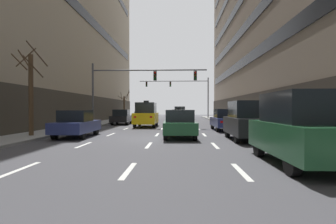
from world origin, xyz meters
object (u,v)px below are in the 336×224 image
at_px(car_driving_2, 77,124).
at_px(taxi_driving_0, 178,116).
at_px(car_parked_1, 247,121).
at_px(car_driving_4, 122,117).
at_px(car_parked_2, 226,120).
at_px(car_driving_1, 180,124).
at_px(traffic_signal_1, 184,89).
at_px(pedestrian_0, 273,118).
at_px(car_parked_0, 301,129).
at_px(street_tree_0, 31,91).
at_px(car_driving_5, 142,113).
at_px(car_driving_6, 180,113).
at_px(street_tree_1, 124,106).
at_px(taxi_driving_3, 146,115).
at_px(traffic_signal_0, 135,81).

bearing_deg(car_driving_2, taxi_driving_0, 71.16).
distance_m(taxi_driving_0, car_parked_1, 19.30).
xyz_separation_m(car_driving_4, car_parked_2, (9.73, -7.58, 0.03)).
bearing_deg(car_parked_1, car_driving_1, 163.11).
height_order(car_parked_1, traffic_signal_1, traffic_signal_1).
bearing_deg(pedestrian_0, car_parked_0, -105.27).
height_order(car_parked_1, street_tree_0, street_tree_0).
bearing_deg(taxi_driving_0, car_driving_2, -108.84).
relative_size(car_driving_4, car_driving_5, 0.97).
xyz_separation_m(car_driving_6, street_tree_1, (-8.81, 1.85, 1.13)).
xyz_separation_m(car_driving_1, taxi_driving_3, (-3.04, 9.15, 0.32)).
xyz_separation_m(car_driving_1, car_parked_1, (3.59, -1.09, 0.25)).
distance_m(car_driving_6, pedestrian_0, 22.50).
bearing_deg(car_driving_2, traffic_signal_0, 76.31).
relative_size(car_driving_2, street_tree_0, 0.81).
bearing_deg(traffic_signal_0, car_parked_1, -52.02).
xyz_separation_m(car_driving_2, car_driving_5, (0.21, 27.61, 0.27)).
height_order(car_driving_2, taxi_driving_3, taxi_driving_3).
bearing_deg(car_driving_5, car_driving_6, -28.24).
xyz_separation_m(taxi_driving_3, car_driving_4, (-3.09, 3.67, -0.33)).
bearing_deg(car_parked_1, car_driving_4, 124.97).
height_order(taxi_driving_0, car_parked_2, taxi_driving_0).
bearing_deg(car_parked_2, car_driving_2, -151.99).
relative_size(car_driving_5, traffic_signal_0, 0.42).
bearing_deg(traffic_signal_1, car_driving_6, -97.23).
bearing_deg(traffic_signal_1, pedestrian_0, -78.73).
height_order(car_driving_1, car_parked_2, car_parked_2).
height_order(car_driving_4, street_tree_0, street_tree_0).
bearing_deg(car_driving_6, car_parked_2, -80.01).
height_order(taxi_driving_0, car_driving_6, car_driving_6).
bearing_deg(taxi_driving_0, car_parked_0, -81.83).
distance_m(car_driving_1, street_tree_1, 27.66).
relative_size(car_driving_5, car_driving_6, 1.05).
xyz_separation_m(car_driving_1, street_tree_1, (-8.60, 26.25, 1.33)).
bearing_deg(pedestrian_0, car_driving_4, 141.13).
bearing_deg(pedestrian_0, traffic_signal_0, 150.36).
xyz_separation_m(car_parked_0, car_parked_1, (-0.00, 6.25, -0.05)).
bearing_deg(street_tree_1, street_tree_0, -90.01).
relative_size(traffic_signal_1, pedestrian_0, 7.41).
relative_size(taxi_driving_3, pedestrian_0, 2.92).
xyz_separation_m(car_parked_0, pedestrian_0, (2.76, 10.10, -0.03)).
bearing_deg(car_driving_1, car_driving_2, 179.29).
height_order(car_parked_2, street_tree_0, street_tree_0).
height_order(car_parked_0, traffic_signal_1, traffic_signal_1).
distance_m(taxi_driving_0, car_parked_0, 25.47).
xyz_separation_m(car_driving_5, pedestrian_0, (12.24, -24.93, -0.00)).
distance_m(car_driving_4, traffic_signal_0, 5.78).
bearing_deg(traffic_signal_1, street_tree_0, -107.41).
distance_m(taxi_driving_3, street_tree_0, 11.17).
bearing_deg(car_parked_2, car_parked_0, -90.00).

